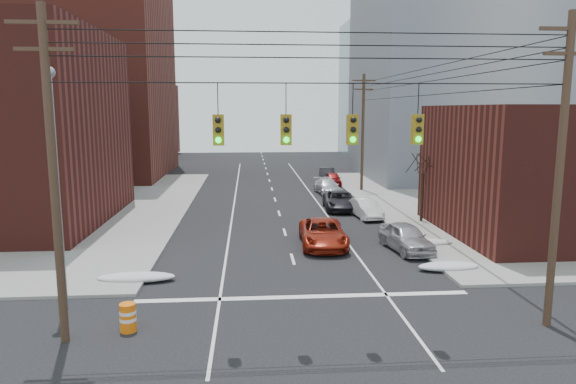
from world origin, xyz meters
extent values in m
plane|color=black|center=(0.00, 0.00, 0.00)|extent=(160.00, 160.00, 0.00)
cube|color=maroon|center=(-24.00, 48.00, 15.00)|extent=(24.00, 20.00, 30.00)
cube|color=#521E18|center=(-26.00, 74.00, 6.00)|extent=(22.00, 18.00, 12.00)
cube|color=gray|center=(22.00, 44.00, 12.50)|extent=(22.00, 20.00, 25.00)
cube|color=gray|center=(24.00, 70.00, 11.00)|extent=(20.00, 18.00, 22.00)
cylinder|color=#473323|center=(-8.50, 3.00, 5.50)|extent=(0.28, 0.28, 11.00)
cube|color=#473323|center=(-8.50, 3.00, 10.40)|extent=(2.20, 0.12, 0.12)
cube|color=#473323|center=(-8.50, 3.00, 9.60)|extent=(1.80, 0.12, 0.12)
cylinder|color=#473323|center=(8.50, 3.00, 5.50)|extent=(0.28, 0.28, 11.00)
cube|color=#473323|center=(8.50, 3.00, 10.40)|extent=(2.20, 0.12, 0.12)
cube|color=#473323|center=(8.50, 3.00, 9.60)|extent=(1.80, 0.12, 0.12)
cylinder|color=#473323|center=(8.50, 34.00, 5.50)|extent=(0.28, 0.28, 11.00)
cube|color=#473323|center=(8.50, 34.00, 10.40)|extent=(2.20, 0.12, 0.12)
cube|color=#473323|center=(8.50, 34.00, 9.60)|extent=(1.80, 0.12, 0.12)
cylinder|color=black|center=(0.00, 3.00, 8.60)|extent=(17.00, 0.04, 0.04)
cylinder|color=black|center=(-3.20, 3.00, 8.10)|extent=(0.03, 0.03, 1.00)
cube|color=olive|center=(-3.20, 3.00, 7.10)|extent=(0.35, 0.30, 1.00)
sphere|color=black|center=(-3.20, 2.83, 7.42)|extent=(0.20, 0.20, 0.20)
sphere|color=black|center=(-3.20, 2.83, 7.10)|extent=(0.20, 0.20, 0.20)
sphere|color=#0CE526|center=(-3.20, 2.83, 6.78)|extent=(0.20, 0.20, 0.20)
cylinder|color=black|center=(-1.00, 3.00, 8.10)|extent=(0.03, 0.03, 1.00)
cube|color=olive|center=(-1.00, 3.00, 7.10)|extent=(0.35, 0.30, 1.00)
sphere|color=black|center=(-1.00, 2.83, 7.42)|extent=(0.20, 0.20, 0.20)
sphere|color=black|center=(-1.00, 2.83, 7.10)|extent=(0.20, 0.20, 0.20)
sphere|color=#0CE526|center=(-1.00, 2.83, 6.78)|extent=(0.20, 0.20, 0.20)
cylinder|color=black|center=(1.20, 3.00, 8.10)|extent=(0.03, 0.03, 1.00)
cube|color=olive|center=(1.20, 3.00, 7.10)|extent=(0.35, 0.30, 1.00)
sphere|color=black|center=(1.20, 2.83, 7.42)|extent=(0.20, 0.20, 0.20)
sphere|color=black|center=(1.20, 2.83, 7.10)|extent=(0.20, 0.20, 0.20)
sphere|color=#0CE526|center=(1.20, 2.83, 6.78)|extent=(0.20, 0.20, 0.20)
cylinder|color=black|center=(3.40, 3.00, 8.10)|extent=(0.03, 0.03, 1.00)
cube|color=olive|center=(3.40, 3.00, 7.10)|extent=(0.35, 0.30, 1.00)
sphere|color=black|center=(3.40, 2.83, 7.42)|extent=(0.20, 0.20, 0.20)
sphere|color=black|center=(3.40, 2.83, 7.10)|extent=(0.20, 0.20, 0.20)
sphere|color=#0CE526|center=(3.40, 2.83, 6.78)|extent=(0.20, 0.20, 0.20)
cylinder|color=gray|center=(-9.50, 6.00, 4.50)|extent=(0.18, 0.18, 9.00)
sphere|color=gray|center=(-9.50, 6.00, 9.10)|extent=(0.44, 0.44, 0.44)
cylinder|color=black|center=(9.60, 20.00, 1.75)|extent=(0.20, 0.20, 3.50)
cylinder|color=black|center=(9.98, 20.12, 4.07)|extent=(0.27, 0.82, 1.19)
cylinder|color=black|center=(9.82, 20.57, 4.16)|extent=(1.17, 0.54, 1.38)
cylinder|color=black|center=(9.17, 20.74, 4.19)|extent=(1.44, 1.00, 1.48)
cylinder|color=black|center=(9.20, 20.06, 4.07)|extent=(0.17, 0.84, 1.19)
cylinder|color=black|center=(9.15, 19.58, 4.16)|extent=(0.82, 0.99, 1.40)
cylinder|color=black|center=(9.66, 19.15, 4.19)|extent=(1.74, 0.21, 1.43)
cylinder|color=black|center=(9.93, 19.77, 4.07)|extent=(0.48, 0.73, 1.20)
ellipsoid|color=silver|center=(-7.40, 9.00, 0.21)|extent=(3.50, 1.08, 0.42)
ellipsoid|color=silver|center=(7.40, 9.50, 0.21)|extent=(3.00, 1.08, 0.42)
ellipsoid|color=silver|center=(7.40, 14.00, 0.21)|extent=(4.00, 1.08, 0.42)
imported|color=maroon|center=(1.95, 14.49, 0.76)|extent=(2.72, 5.53, 1.51)
imported|color=#B1B1B6|center=(6.40, 13.15, 0.77)|extent=(2.41, 4.71, 1.53)
imported|color=white|center=(6.16, 21.99, 0.67)|extent=(1.86, 4.22, 1.35)
imported|color=black|center=(4.80, 25.09, 0.71)|extent=(2.70, 5.26, 1.42)
imported|color=silver|center=(5.02, 32.64, 0.68)|extent=(2.36, 4.84, 1.35)
imported|color=maroon|center=(6.40, 38.04, 0.66)|extent=(1.80, 3.97, 1.32)
imported|color=black|center=(6.27, 41.23, 0.73)|extent=(1.88, 4.51, 1.45)
imported|color=silver|center=(-15.17, 21.24, 0.91)|extent=(4.87, 3.30, 1.52)
imported|color=#A7A7AC|center=(-15.47, 23.43, 0.93)|extent=(5.93, 3.29, 1.57)
imported|color=black|center=(-16.26, 24.34, 0.87)|extent=(5.20, 2.84, 1.43)
imported|color=#A1A1A6|center=(-16.16, 29.14, 0.85)|extent=(4.34, 2.31, 1.41)
cylinder|color=orange|center=(-6.55, 3.64, 0.51)|extent=(0.70, 0.70, 1.02)
cylinder|color=white|center=(-6.55, 3.64, 0.71)|extent=(0.71, 0.71, 0.12)
cylinder|color=white|center=(-6.55, 3.64, 0.46)|extent=(0.71, 0.71, 0.12)
camera|label=1|loc=(-2.23, -13.86, 7.76)|focal=32.00mm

